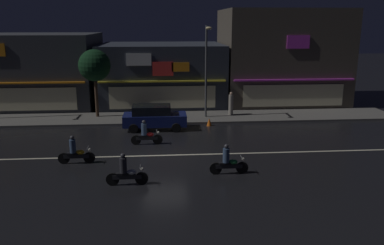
% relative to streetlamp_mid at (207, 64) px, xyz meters
% --- Properties ---
extents(ground_plane, '(140.00, 140.00, 0.00)m').
position_rel_streetlamp_mid_xyz_m(ground_plane, '(-3.26, -8.17, -4.18)').
color(ground_plane, black).
extents(lane_divider_stripe, '(34.13, 0.16, 0.01)m').
position_rel_streetlamp_mid_xyz_m(lane_divider_stripe, '(-3.26, -8.17, -4.17)').
color(lane_divider_stripe, beige).
rests_on(lane_divider_stripe, ground).
extents(sidewalk_far, '(35.92, 3.75, 0.14)m').
position_rel_streetlamp_mid_xyz_m(sidewalk_far, '(-3.26, 0.43, -4.11)').
color(sidewalk_far, '#5B5954').
rests_on(sidewalk_far, ground).
extents(storefront_left_block, '(10.69, 8.61, 5.32)m').
position_rel_streetlamp_mid_xyz_m(storefront_left_block, '(-3.26, 6.53, -1.52)').
color(storefront_left_block, '#2D333D').
rests_on(storefront_left_block, ground).
extents(storefront_center_block, '(9.95, 9.18, 6.21)m').
position_rel_streetlamp_mid_xyz_m(storefront_center_block, '(-14.04, 6.82, -1.07)').
color(storefront_center_block, '#383A3F').
rests_on(storefront_center_block, ground).
extents(storefront_right_block, '(10.54, 8.34, 8.28)m').
position_rel_streetlamp_mid_xyz_m(storefront_right_block, '(7.51, 6.40, -0.04)').
color(storefront_right_block, '#4C443A').
rests_on(storefront_right_block, ground).
extents(streetlamp_mid, '(0.44, 1.64, 6.81)m').
position_rel_streetlamp_mid_xyz_m(streetlamp_mid, '(0.00, 0.00, 0.00)').
color(streetlamp_mid, '#47494C').
rests_on(streetlamp_mid, sidewalk_far).
extents(pedestrian_on_sidewalk, '(0.36, 0.36, 1.81)m').
position_rel_streetlamp_mid_xyz_m(pedestrian_on_sidewalk, '(2.02, 0.70, -3.20)').
color(pedestrian_on_sidewalk, gray).
rests_on(pedestrian_on_sidewalk, sidewalk_far).
extents(street_tree, '(2.38, 2.38, 5.10)m').
position_rel_streetlamp_mid_xyz_m(street_tree, '(-8.29, 0.96, -0.16)').
color(street_tree, '#473323').
rests_on(street_tree, sidewalk_far).
extents(parked_car_near_kerb, '(4.30, 1.98, 1.67)m').
position_rel_streetlamp_mid_xyz_m(parked_car_near_kerb, '(-3.89, -2.60, -3.31)').
color(parked_car_near_kerb, navy).
rests_on(parked_car_near_kerb, ground).
extents(motorcycle_lead, '(1.90, 0.60, 1.52)m').
position_rel_streetlamp_mid_xyz_m(motorcycle_lead, '(-0.20, -11.14, -3.54)').
color(motorcycle_lead, black).
rests_on(motorcycle_lead, ground).
extents(motorcycle_following, '(1.90, 0.60, 1.52)m').
position_rel_streetlamp_mid_xyz_m(motorcycle_following, '(-5.01, -12.11, -3.54)').
color(motorcycle_following, black).
rests_on(motorcycle_following, ground).
extents(motorcycle_opposite_lane, '(1.90, 0.60, 1.52)m').
position_rel_streetlamp_mid_xyz_m(motorcycle_opposite_lane, '(-4.33, -6.08, -3.54)').
color(motorcycle_opposite_lane, black).
rests_on(motorcycle_opposite_lane, ground).
extents(motorcycle_trailing_far, '(1.90, 0.60, 1.52)m').
position_rel_streetlamp_mid_xyz_m(motorcycle_trailing_far, '(-7.87, -9.09, -3.54)').
color(motorcycle_trailing_far, black).
rests_on(motorcycle_trailing_far, ground).
extents(traffic_cone, '(0.36, 0.36, 0.55)m').
position_rel_streetlamp_mid_xyz_m(traffic_cone, '(0.00, -1.97, -3.90)').
color(traffic_cone, orange).
rests_on(traffic_cone, ground).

